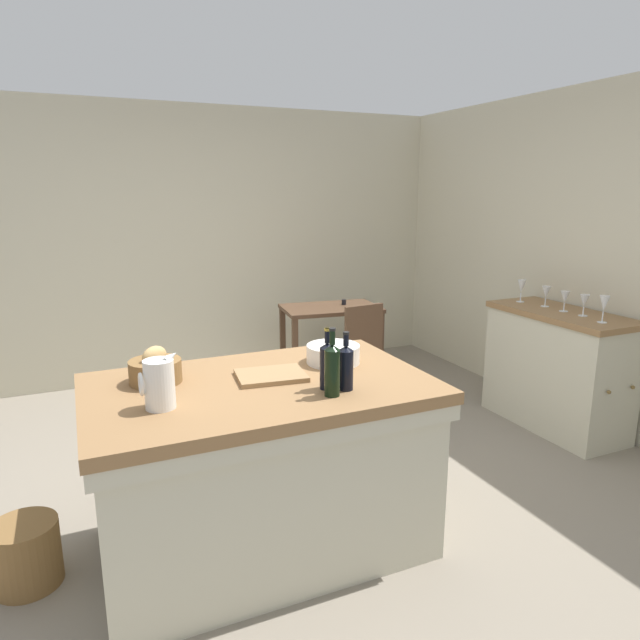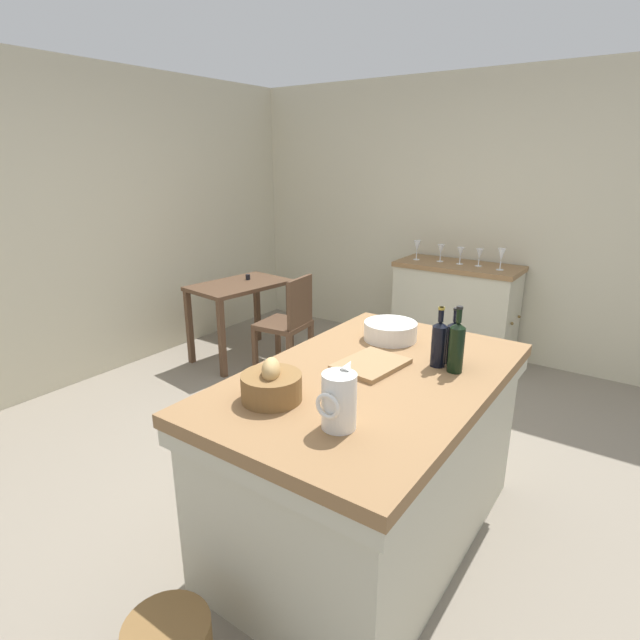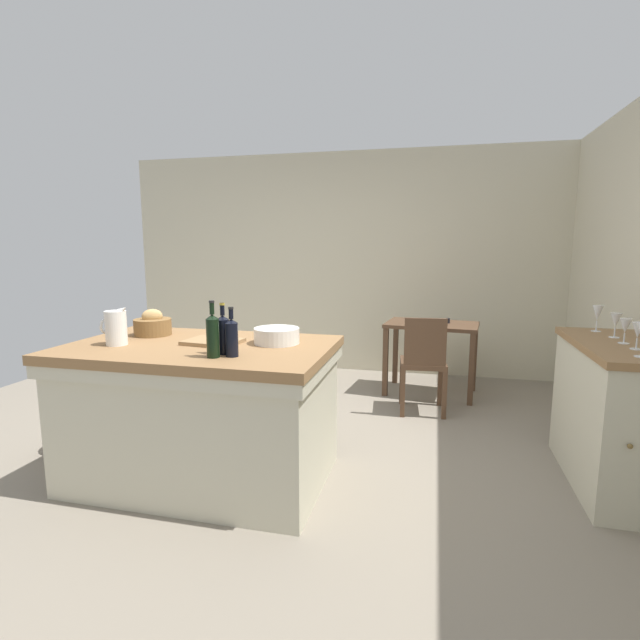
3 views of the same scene
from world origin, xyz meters
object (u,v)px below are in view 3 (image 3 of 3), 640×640
at_px(writing_desk, 432,335).
at_px(wooden_chair, 423,361).
at_px(side_cabinet, 616,415).
at_px(pitcher, 116,327).
at_px(island_table, 202,407).
at_px(wine_bottle_dark, 232,337).
at_px(wine_bottle_amber, 223,334).
at_px(cutting_board, 213,342).
at_px(wine_bottle_green, 213,335).
at_px(wine_glass_middle, 625,327).
at_px(wine_glass_right, 616,321).
at_px(wash_bowl, 277,336).
at_px(bread_basket, 153,326).
at_px(wine_glass_left, 638,331).
at_px(wicker_hamper, 78,430).
at_px(wine_glass_far_right, 598,314).

xyz_separation_m(writing_desk, wooden_chair, (-0.06, -0.63, -0.13)).
distance_m(side_cabinet, pitcher, 3.18).
relative_size(island_table, wine_bottle_dark, 5.92).
bearing_deg(wine_bottle_amber, writing_desk, 64.59).
bearing_deg(side_cabinet, cutting_board, -168.94).
bearing_deg(wine_bottle_amber, pitcher, 174.45).
relative_size(wine_bottle_green, wine_glass_middle, 2.07).
xyz_separation_m(wooden_chair, pitcher, (-1.85, -1.72, 0.52)).
xyz_separation_m(pitcher, cutting_board, (0.57, 0.18, -0.10)).
bearing_deg(wine_glass_right, wine_bottle_dark, -156.41).
bearing_deg(cutting_board, pitcher, -162.12).
height_order(wash_bowl, bread_basket, bread_basket).
xyz_separation_m(side_cabinet, wine_bottle_dark, (-2.23, -0.79, 0.55)).
xyz_separation_m(island_table, wooden_chair, (1.36, 1.58, 0.00)).
distance_m(pitcher, wine_glass_left, 3.11).
height_order(pitcher, wine_bottle_dark, wine_bottle_dark).
bearing_deg(wine_glass_left, wicker_hamper, -177.09).
distance_m(island_table, pitcher, 0.73).
bearing_deg(wash_bowl, wine_bottle_green, -115.81).
distance_m(pitcher, cutting_board, 0.60).
xyz_separation_m(wine_bottle_amber, wine_glass_right, (2.31, 0.93, 0.02)).
relative_size(wash_bowl, wine_bottle_dark, 1.03).
bearing_deg(wine_glass_middle, wine_bottle_green, -160.34).
height_order(writing_desk, wine_glass_far_right, wine_glass_far_right).
height_order(pitcher, wine_glass_middle, pitcher).
bearing_deg(wicker_hamper, cutting_board, -5.82).
bearing_deg(bread_basket, wash_bowl, -3.98).
relative_size(pitcher, wash_bowl, 0.89).
bearing_deg(bread_basket, wine_glass_left, 2.67).
xyz_separation_m(side_cabinet, wine_glass_left, (0.00, -0.18, 0.57)).
distance_m(wine_glass_left, wicker_hamper, 3.79).
distance_m(writing_desk, wine_bottle_dark, 2.72).
bearing_deg(wine_glass_middle, pitcher, -167.80).
height_order(island_table, wine_glass_right, wine_glass_right).
xyz_separation_m(wash_bowl, bread_basket, (-0.93, 0.06, 0.02)).
height_order(wash_bowl, wine_bottle_dark, wine_bottle_dark).
distance_m(pitcher, wash_bowl, 1.00).
distance_m(wine_bottle_dark, wine_glass_middle, 2.36).
bearing_deg(wine_glass_middle, wooden_chair, 138.85).
relative_size(pitcher, wine_glass_far_right, 1.42).
distance_m(island_table, writing_desk, 2.63).
relative_size(side_cabinet, wine_bottle_amber, 3.82).
bearing_deg(wash_bowl, wine_glass_middle, 10.19).
distance_m(wooden_chair, cutting_board, 2.05).
height_order(side_cabinet, wine_bottle_amber, wine_bottle_amber).
distance_m(wine_bottle_green, wine_glass_middle, 2.46).
bearing_deg(island_table, cutting_board, 32.70).
bearing_deg(island_table, wooden_chair, 49.39).
height_order(bread_basket, cutting_board, bread_basket).
bearing_deg(writing_desk, wooden_chair, -95.39).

